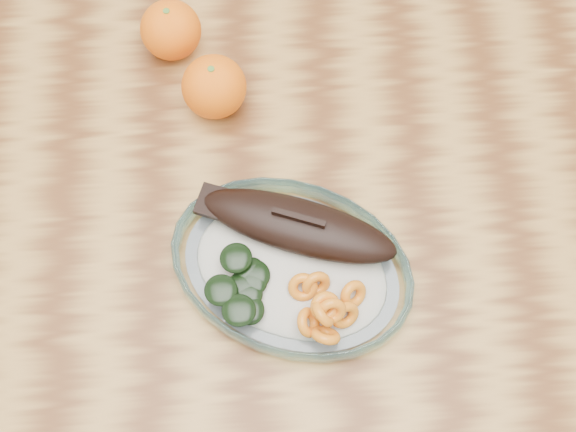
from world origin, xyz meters
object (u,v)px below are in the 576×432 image
at_px(plated_meal, 291,265).
at_px(orange_left, 171,30).
at_px(dining_table, 247,242).
at_px(orange_right, 214,87).

height_order(plated_meal, orange_left, plated_meal).
bearing_deg(orange_left, dining_table, -71.50).
relative_size(dining_table, orange_left, 15.83).
relative_size(dining_table, plated_meal, 1.85).
bearing_deg(orange_left, orange_right, -59.11).
bearing_deg(dining_table, plated_meal, -54.87).
xyz_separation_m(plated_meal, orange_right, (-0.08, 0.22, 0.02)).
relative_size(orange_left, orange_right, 0.97).
height_order(dining_table, plated_meal, plated_meal).
bearing_deg(plated_meal, dining_table, 149.14).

